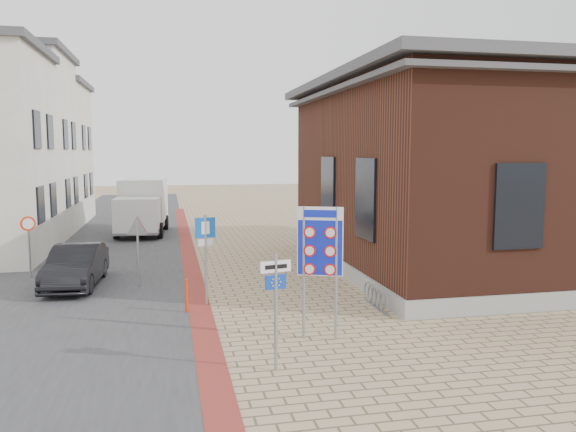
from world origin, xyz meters
name	(u,v)px	position (x,y,z in m)	size (l,w,h in m)	color
ground	(299,342)	(0.00, 0.00, 0.00)	(120.00, 120.00, 0.00)	tan
road_strip	(109,243)	(-5.50, 15.00, 0.01)	(7.00, 60.00, 0.02)	#38383A
curb_strip	(190,260)	(-2.00, 10.00, 0.01)	(0.60, 40.00, 0.02)	maroon
brick_building	(493,171)	(8.99, 7.00, 3.49)	(13.00, 13.00, 6.80)	gray
townhouse_far	(24,152)	(-10.99, 24.00, 4.17)	(7.40, 6.40, 8.30)	beige
bike_rack	(376,298)	(2.65, 2.20, 0.26)	(0.08, 1.80, 0.60)	slate
sedan	(76,266)	(-5.62, 6.44, 0.65)	(1.37, 3.93, 1.29)	black
box_truck	(142,206)	(-4.07, 17.66, 1.44)	(2.60, 5.47, 2.78)	slate
border_sign	(320,244)	(0.50, 0.08, 2.16)	(0.97, 0.41, 2.99)	gray
essen_sign	(276,294)	(-0.80, -1.50, 1.50)	(0.61, 0.17, 2.28)	gray
parking_sign	(206,244)	(-1.80, 3.37, 1.70)	(0.55, 0.14, 2.50)	gray
yield_sign	(138,235)	(-3.71, 6.00, 1.64)	(0.75, 0.30, 2.17)	gray
speed_sign	(29,238)	(-7.31, 8.00, 1.36)	(0.46, 0.22, 2.07)	gray
bollard	(186,296)	(-2.35, 2.80, 0.45)	(0.08, 0.08, 0.89)	red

